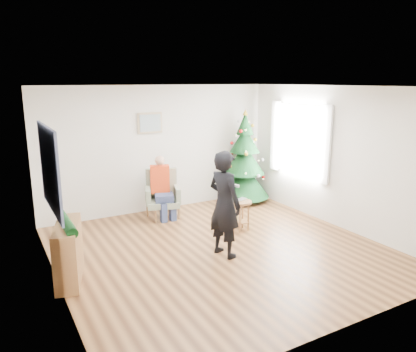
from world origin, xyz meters
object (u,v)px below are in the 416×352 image
stool (241,215)px  armchair (163,200)px  christmas_tree (244,161)px  standing_man (225,204)px  console (69,252)px

stool → armchair: bearing=124.3°
christmas_tree → stool: christmas_tree is taller
christmas_tree → standing_man: (-1.94, -2.32, -0.10)m
armchair → standing_man: (0.12, -2.17, 0.49)m
christmas_tree → console: size_ratio=2.07×
standing_man → armchair: bearing=-11.1°
christmas_tree → standing_man: size_ratio=1.24×
stool → armchair: (-0.96, 1.40, 0.06)m
standing_man → console: size_ratio=1.67×
standing_man → console: 2.35m
standing_man → console: bearing=67.0°
standing_man → console: (-2.28, 0.35, -0.44)m
stool → console: 3.15m
armchair → console: size_ratio=0.95×
stool → console: console is taller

